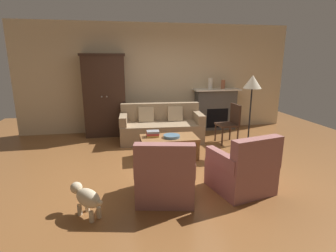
% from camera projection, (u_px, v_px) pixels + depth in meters
% --- Properties ---
extents(ground_plane, '(9.60, 9.60, 0.00)m').
position_uv_depth(ground_plane, '(179.00, 163.00, 4.91)').
color(ground_plane, brown).
extents(back_wall, '(7.20, 0.10, 2.80)m').
position_uv_depth(back_wall, '(158.00, 78.00, 6.99)').
color(back_wall, beige).
rests_on(back_wall, ground).
extents(fireplace, '(1.26, 0.48, 1.12)m').
position_uv_depth(fireplace, '(215.00, 109.00, 7.23)').
color(fireplace, '#4C4947').
rests_on(fireplace, ground).
extents(armoire, '(1.06, 0.57, 2.03)m').
position_uv_depth(armoire, '(105.00, 95.00, 6.53)').
color(armoire, '#382319').
rests_on(armoire, ground).
extents(couch, '(1.96, 0.96, 0.86)m').
position_uv_depth(couch, '(161.00, 127.00, 6.24)').
color(couch, '#937A5B').
rests_on(couch, ground).
extents(coffee_table, '(1.10, 0.60, 0.42)m').
position_uv_depth(coffee_table, '(169.00, 140.00, 5.13)').
color(coffee_table, olive).
rests_on(coffee_table, ground).
extents(fruit_bowl, '(0.32, 0.32, 0.05)m').
position_uv_depth(fruit_bowl, '(172.00, 136.00, 5.07)').
color(fruit_bowl, slate).
rests_on(fruit_bowl, coffee_table).
extents(book_stack, '(0.25, 0.18, 0.12)m').
position_uv_depth(book_stack, '(153.00, 134.00, 5.11)').
color(book_stack, gold).
rests_on(book_stack, coffee_table).
extents(mantel_vase_cream, '(0.12, 0.12, 0.29)m').
position_uv_depth(mantel_vase_cream, '(210.00, 83.00, 7.01)').
color(mantel_vase_cream, beige).
rests_on(mantel_vase_cream, fireplace).
extents(mantel_vase_terracotta, '(0.11, 0.11, 0.23)m').
position_uv_depth(mantel_vase_terracotta, '(223.00, 84.00, 7.08)').
color(mantel_vase_terracotta, '#A86042').
rests_on(mantel_vase_terracotta, fireplace).
extents(armchair_near_left, '(0.91, 0.91, 0.88)m').
position_uv_depth(armchair_near_left, '(165.00, 177.00, 3.60)').
color(armchair_near_left, '#935B56').
rests_on(armchair_near_left, ground).
extents(armchair_near_right, '(0.92, 0.92, 0.88)m').
position_uv_depth(armchair_near_right, '(243.00, 171.00, 3.81)').
color(armchair_near_right, '#935B56').
rests_on(armchair_near_right, ground).
extents(side_chair_wooden, '(0.46, 0.46, 0.90)m').
position_uv_depth(side_chair_wooden, '(231.00, 121.00, 6.02)').
color(side_chair_wooden, '#382319').
rests_on(side_chair_wooden, ground).
extents(floor_lamp, '(0.36, 0.36, 1.59)m').
position_uv_depth(floor_lamp, '(252.00, 86.00, 5.18)').
color(floor_lamp, black).
rests_on(floor_lamp, ground).
extents(dog, '(0.44, 0.47, 0.39)m').
position_uv_depth(dog, '(87.00, 197.00, 3.21)').
color(dog, beige).
rests_on(dog, ground).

